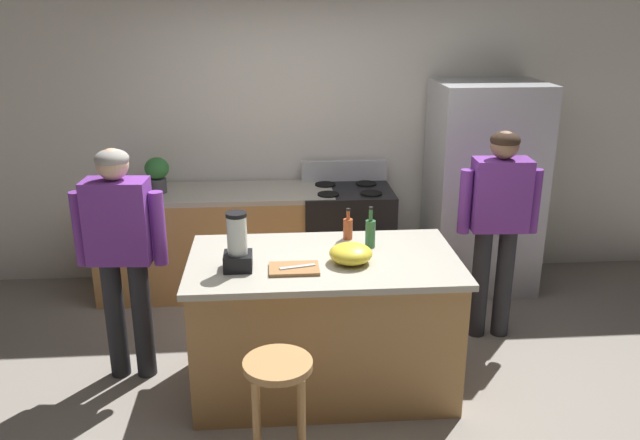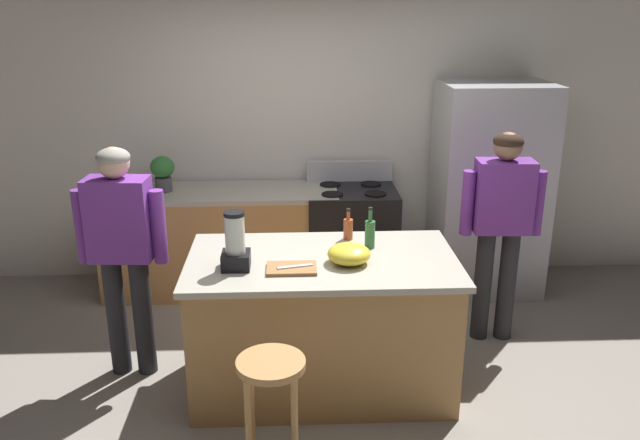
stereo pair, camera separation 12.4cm
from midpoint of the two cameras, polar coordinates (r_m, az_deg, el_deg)
The scene contains 16 objects.
ground_plane at distance 4.47m, azimuth -0.52°, elevation -14.24°, with size 14.00×14.00×0.00m, color gray.
back_wall at distance 5.79m, azimuth -1.88°, elevation 8.03°, with size 8.00×0.10×2.70m, color silver.
kitchen_island at distance 4.24m, azimuth -0.54°, elevation -9.07°, with size 1.70×0.95×0.91m.
back_counter_run at distance 5.67m, azimuth -9.70°, elevation -1.89°, with size 2.00×0.64×0.91m.
refrigerator at distance 5.73m, azimuth 13.64°, elevation 2.78°, with size 0.90×0.73×1.81m.
stove_range at distance 5.65m, azimuth 1.77°, elevation -1.59°, with size 0.76×0.65×1.09m.
person_by_island_left at distance 4.35m, azimuth -18.01°, elevation -2.02°, with size 0.59×0.25×1.58m.
person_by_sink_right at distance 4.82m, azimuth 14.79°, elevation 0.35°, with size 0.59×0.24×1.58m.
bar_stool at distance 3.45m, azimuth -4.78°, elevation -14.64°, with size 0.36×0.36×0.70m.
potted_plant at distance 5.55m, azimuth -14.85°, elevation 4.08°, with size 0.20×0.20×0.30m.
blender_appliance at distance 3.87m, azimuth -8.24°, elevation -2.26°, with size 0.17×0.17×0.36m.
bottle_cooking_sauce at distance 4.34m, azimuth 1.67°, elevation -0.70°, with size 0.06×0.06×0.22m.
bottle_olive_oil at distance 4.19m, azimuth 3.63°, elevation -1.12°, with size 0.07×0.07×0.28m.
mixing_bowl at distance 3.96m, azimuth 1.85°, elevation -2.99°, with size 0.27×0.27×0.12m, color yellow.
cutting_board at distance 3.87m, azimuth -3.23°, elevation -4.34°, with size 0.30×0.20×0.02m, color #9E6B3D.
chef_knife at distance 3.86m, azimuth -2.94°, elevation -4.15°, with size 0.22×0.03×0.01m, color #B7BABF.
Camera 1 is at (-0.31, -3.73, 2.45)m, focal length 36.14 mm.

